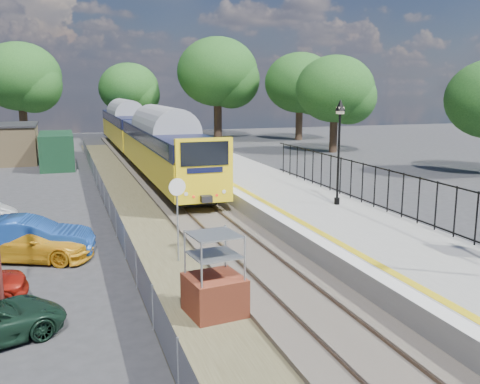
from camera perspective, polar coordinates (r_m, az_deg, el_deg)
name	(u,v)px	position (r m, az deg, el deg)	size (l,w,h in m)	color
ground	(278,283)	(16.89, 4.04, -9.71)	(120.00, 120.00, 0.00)	#2D2D30
track_bed	(191,213)	(25.57, -5.27, -2.28)	(5.90, 80.00, 0.29)	#473F38
platform	(295,206)	(25.42, 5.91, -1.55)	(5.00, 70.00, 0.90)	gray
platform_edge	(254,200)	(24.56, 1.54, -0.85)	(0.90, 70.00, 0.01)	silver
victorian_lamp_north	(340,127)	(23.58, 10.57, 6.80)	(0.44, 0.44, 4.60)	black
palisade_fence	(415,198)	(21.44, 18.13, -0.63)	(0.12, 26.00, 2.00)	black
wire_fence	(106,199)	(27.17, -14.10, -0.68)	(0.06, 52.00, 1.20)	#999EA3
tree_line	(135,81)	(57.06, -11.17, 11.53)	(56.80, 43.80, 11.88)	#332319
train	(140,133)	(44.37, -10.59, 6.20)	(2.82, 40.83, 3.51)	yellow
brick_plinth	(214,276)	(14.29, -2.75, -8.96)	(1.59, 1.59, 2.28)	#993F27
speed_sign	(177,205)	(18.31, -6.69, -1.40)	(0.60, 0.14, 2.99)	#999EA3
car_blue	(27,238)	(20.41, -21.78, -4.59)	(1.59, 4.56, 1.50)	navy
car_yellow	(31,243)	(20.24, -21.43, -5.04)	(1.77, 4.35, 1.26)	gold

